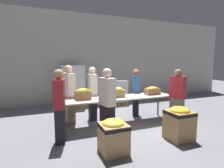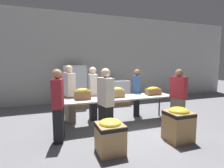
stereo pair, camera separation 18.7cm
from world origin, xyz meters
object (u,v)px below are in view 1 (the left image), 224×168
(volunteer_3, at_px, (107,104))
(banana_box_0, at_px, (83,94))
(sorting_table, at_px, (119,99))
(banana_box_1, at_px, (117,92))
(volunteer_5, at_px, (177,96))
(banana_box_2, at_px, (152,90))
(volunteer_4, at_px, (136,93))
(volunteer_1, at_px, (60,106))
(donation_bin_1, at_px, (179,122))
(donation_bin_0, at_px, (113,135))
(pallet_stack_0, at_px, (72,86))
(volunteer_2, at_px, (69,95))
(pallet_stack_1, at_px, (115,92))
(volunteer_0, at_px, (92,94))

(volunteer_3, bearing_deg, banana_box_0, 13.75)
(sorting_table, distance_m, banana_box_1, 0.21)
(volunteer_5, bearing_deg, banana_box_2, 20.40)
(sorting_table, bearing_deg, volunteer_4, 32.84)
(sorting_table, distance_m, volunteer_1, 1.82)
(volunteer_3, relative_size, donation_bin_1, 2.12)
(donation_bin_0, height_order, donation_bin_1, donation_bin_1)
(volunteer_5, xyz_separation_m, pallet_stack_0, (-2.58, 3.21, 0.03))
(volunteer_2, bearing_deg, sorting_table, 50.38)
(banana_box_1, relative_size, volunteer_2, 0.24)
(pallet_stack_1, bearing_deg, volunteer_3, -115.88)
(sorting_table, height_order, banana_box_0, banana_box_0)
(pallet_stack_1, bearing_deg, pallet_stack_0, 176.15)
(banana_box_0, height_order, pallet_stack_0, pallet_stack_0)
(banana_box_0, relative_size, pallet_stack_1, 0.39)
(volunteer_4, height_order, pallet_stack_0, pallet_stack_0)
(volunteer_0, xyz_separation_m, pallet_stack_1, (1.55, 1.83, -0.33))
(volunteer_1, distance_m, pallet_stack_1, 4.11)
(sorting_table, bearing_deg, volunteer_3, -130.56)
(volunteer_1, bearing_deg, volunteer_0, -30.44)
(volunteer_2, xyz_separation_m, volunteer_4, (2.22, -0.07, -0.07))
(donation_bin_1, bearing_deg, banana_box_1, 121.53)
(banana_box_2, height_order, volunteer_2, volunteer_2)
(volunteer_4, xyz_separation_m, volunteer_5, (0.77, -1.13, 0.02))
(banana_box_2, height_order, volunteer_1, volunteer_1)
(volunteer_1, relative_size, volunteer_5, 1.02)
(banana_box_0, relative_size, volunteer_4, 0.25)
(donation_bin_1, height_order, pallet_stack_0, pallet_stack_0)
(banana_box_2, bearing_deg, volunteer_2, 166.12)
(banana_box_0, height_order, donation_bin_1, banana_box_0)
(donation_bin_1, xyz_separation_m, pallet_stack_0, (-1.82, 4.14, 0.42))
(banana_box_1, xyz_separation_m, volunteer_0, (-0.55, 0.65, -0.12))
(volunteer_4, bearing_deg, donation_bin_0, -11.65)
(banana_box_0, xyz_separation_m, volunteer_0, (0.44, 0.60, -0.13))
(volunteer_2, relative_size, donation_bin_0, 2.49)
(banana_box_1, relative_size, pallet_stack_0, 0.25)
(volunteer_3, xyz_separation_m, volunteer_4, (1.53, 1.32, -0.04))
(sorting_table, xyz_separation_m, volunteer_3, (-0.64, -0.75, 0.08))
(volunteer_0, distance_m, donation_bin_1, 2.67)
(banana_box_1, distance_m, volunteer_2, 1.42)
(volunteer_4, bearing_deg, sorting_table, -29.77)
(volunteer_5, distance_m, pallet_stack_1, 3.18)
(banana_box_2, bearing_deg, volunteer_0, 159.33)
(donation_bin_1, bearing_deg, volunteer_5, 50.57)
(volunteer_5, distance_m, pallet_stack_0, 4.12)
(volunteer_3, xyz_separation_m, volunteer_5, (2.30, 0.19, -0.03))
(banana_box_1, bearing_deg, volunteer_5, -19.50)
(banana_box_2, xyz_separation_m, volunteer_3, (-1.82, -0.77, -0.10))
(volunteer_0, relative_size, pallet_stack_1, 1.62)
(banana_box_1, xyz_separation_m, volunteer_5, (1.71, -0.60, -0.15))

